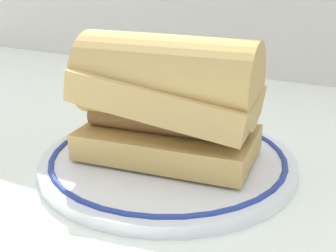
# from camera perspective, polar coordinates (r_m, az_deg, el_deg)

# --- Properties ---
(ground_plane) EXTENTS (1.50, 1.50, 0.00)m
(ground_plane) POSITION_cam_1_polar(r_m,az_deg,el_deg) (0.46, -2.61, -6.33)
(ground_plane) COLOR white
(plate) EXTENTS (0.26, 0.26, 0.01)m
(plate) POSITION_cam_1_polar(r_m,az_deg,el_deg) (0.47, 0.00, -4.23)
(plate) COLOR white
(plate) RESTS_ON ground_plane
(sausage_sandwich) EXTENTS (0.18, 0.12, 0.12)m
(sausage_sandwich) POSITION_cam_1_polar(r_m,az_deg,el_deg) (0.45, -0.00, 3.57)
(sausage_sandwich) COLOR tan
(sausage_sandwich) RESTS_ON plate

